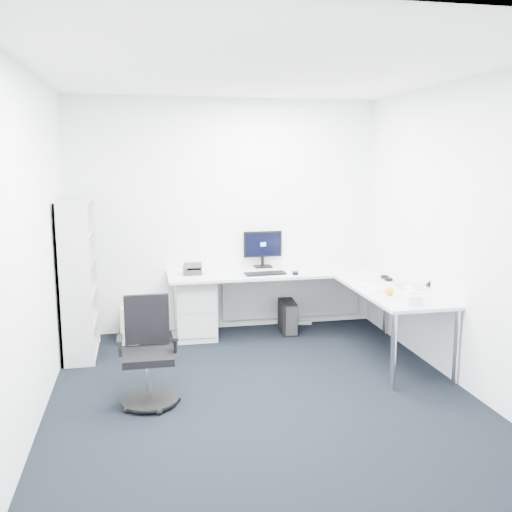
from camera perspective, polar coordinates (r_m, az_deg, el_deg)
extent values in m
plane|color=black|center=(5.04, 0.72, -13.99)|extent=(4.20, 4.20, 0.00)
plane|color=white|center=(4.65, 0.80, 18.06)|extent=(4.20, 4.20, 0.00)
cube|color=white|center=(6.71, -3.05, 4.01)|extent=(3.60, 0.02, 2.70)
cube|color=white|center=(2.68, 10.32, -5.26)|extent=(3.60, 0.02, 2.70)
cube|color=white|center=(4.63, -21.59, 0.61)|extent=(0.02, 4.20, 2.70)
cube|color=white|center=(5.33, 20.04, 1.87)|extent=(0.02, 4.20, 2.70)
cube|color=silver|center=(6.56, -6.09, -5.16)|extent=(0.44, 0.55, 0.68)
cube|color=black|center=(6.72, 3.17, -6.08)|extent=(0.20, 0.39, 0.38)
cube|color=beige|center=(6.60, -12.21, -6.45)|extent=(0.26, 0.46, 0.41)
cube|color=silver|center=(7.08, 4.04, -6.65)|extent=(0.38, 0.11, 0.04)
cube|color=black|center=(6.38, 0.93, -1.76)|extent=(0.46, 0.19, 0.02)
cube|color=black|center=(6.41, 3.94, -1.69)|extent=(0.08, 0.11, 0.03)
cube|color=silver|center=(5.85, 11.36, -3.10)|extent=(0.14, 0.39, 0.01)
sphere|color=#F9A016|center=(5.58, 13.19, -3.45)|extent=(0.08, 0.08, 0.08)
cube|color=silver|center=(5.35, 15.16, -4.08)|extent=(0.15, 0.26, 0.09)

